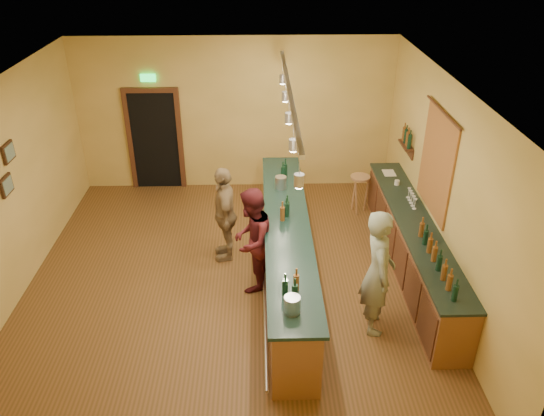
{
  "coord_description": "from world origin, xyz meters",
  "views": [
    {
      "loc": [
        0.48,
        -7.04,
        5.19
      ],
      "look_at": [
        0.67,
        0.2,
        1.21
      ],
      "focal_mm": 35.0,
      "sensor_mm": 36.0,
      "label": 1
    }
  ],
  "objects_px": {
    "back_counter": "(412,246)",
    "bar_stool": "(360,183)",
    "customer_a": "(252,240)",
    "bartender": "(378,272)",
    "customer_b": "(225,214)",
    "tasting_bar": "(287,247)"
  },
  "relations": [
    {
      "from": "back_counter",
      "to": "bartender",
      "type": "distance_m",
      "value": 1.68
    },
    {
      "from": "bartender",
      "to": "customer_a",
      "type": "height_order",
      "value": "bartender"
    },
    {
      "from": "tasting_bar",
      "to": "customer_a",
      "type": "height_order",
      "value": "customer_a"
    },
    {
      "from": "tasting_bar",
      "to": "customer_b",
      "type": "relative_size",
      "value": 3.03
    },
    {
      "from": "back_counter",
      "to": "bar_stool",
      "type": "distance_m",
      "value": 2.09
    },
    {
      "from": "back_counter",
      "to": "tasting_bar",
      "type": "height_order",
      "value": "tasting_bar"
    },
    {
      "from": "back_counter",
      "to": "customer_b",
      "type": "bearing_deg",
      "value": 170.44
    },
    {
      "from": "customer_b",
      "to": "back_counter",
      "type": "bearing_deg",
      "value": 74.92
    },
    {
      "from": "bartender",
      "to": "customer_a",
      "type": "relative_size",
      "value": 1.11
    },
    {
      "from": "back_counter",
      "to": "bartender",
      "type": "xyz_separation_m",
      "value": [
        -0.89,
        -1.35,
        0.46
      ]
    },
    {
      "from": "customer_a",
      "to": "back_counter",
      "type": "bearing_deg",
      "value": 115.39
    },
    {
      "from": "back_counter",
      "to": "bar_stool",
      "type": "height_order",
      "value": "back_counter"
    },
    {
      "from": "tasting_bar",
      "to": "customer_a",
      "type": "bearing_deg",
      "value": -163.11
    },
    {
      "from": "back_counter",
      "to": "customer_a",
      "type": "bearing_deg",
      "value": -172.43
    },
    {
      "from": "customer_b",
      "to": "customer_a",
      "type": "bearing_deg",
      "value": 22.21
    },
    {
      "from": "customer_a",
      "to": "bartender",
      "type": "bearing_deg",
      "value": 77.66
    },
    {
      "from": "customer_b",
      "to": "bar_stool",
      "type": "relative_size",
      "value": 2.14
    },
    {
      "from": "back_counter",
      "to": "bar_stool",
      "type": "bearing_deg",
      "value": 104.54
    },
    {
      "from": "tasting_bar",
      "to": "bartender",
      "type": "distance_m",
      "value": 1.7
    },
    {
      "from": "bartender",
      "to": "bar_stool",
      "type": "distance_m",
      "value": 3.41
    },
    {
      "from": "tasting_bar",
      "to": "bar_stool",
      "type": "bearing_deg",
      "value": 54.96
    },
    {
      "from": "back_counter",
      "to": "customer_b",
      "type": "height_order",
      "value": "customer_b"
    }
  ]
}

